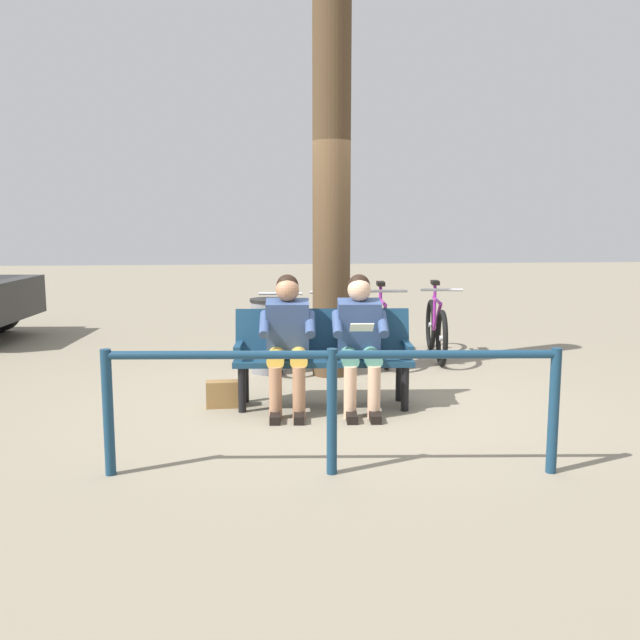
# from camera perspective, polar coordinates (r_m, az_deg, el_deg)

# --- Properties ---
(ground_plane) EXTENTS (40.00, 40.00, 0.00)m
(ground_plane) POSITION_cam_1_polar(r_m,az_deg,el_deg) (6.44, 1.82, -6.75)
(ground_plane) COLOR gray
(bench) EXTENTS (1.63, 0.58, 0.87)m
(bench) POSITION_cam_1_polar(r_m,az_deg,el_deg) (6.21, 0.24, -2.51)
(bench) COLOR navy
(bench) RESTS_ON ground
(person_reading) EXTENTS (0.51, 0.78, 1.20)m
(person_reading) POSITION_cam_1_polar(r_m,az_deg,el_deg) (6.04, 3.34, -1.31)
(person_reading) COLOR #334772
(person_reading) RESTS_ON ground
(person_companion) EXTENTS (0.51, 0.78, 1.20)m
(person_companion) POSITION_cam_1_polar(r_m,az_deg,el_deg) (6.02, -2.74, -1.35)
(person_companion) COLOR #334772
(person_companion) RESTS_ON ground
(handbag) EXTENTS (0.30, 0.15, 0.24)m
(handbag) POSITION_cam_1_polar(r_m,az_deg,el_deg) (6.25, -8.11, -6.16)
(handbag) COLOR olive
(handbag) RESTS_ON ground
(tree_trunk) EXTENTS (0.41, 0.41, 4.02)m
(tree_trunk) POSITION_cam_1_polar(r_m,az_deg,el_deg) (7.33, 0.97, 10.97)
(tree_trunk) COLOR #4C3823
(tree_trunk) RESTS_ON ground
(litter_bin) EXTENTS (0.41, 0.41, 0.82)m
(litter_bin) POSITION_cam_1_polar(r_m,az_deg,el_deg) (7.55, -4.30, -1.31)
(litter_bin) COLOR slate
(litter_bin) RESTS_ON ground
(bicycle_orange) EXTENTS (0.48, 1.67, 0.94)m
(bicycle_orange) POSITION_cam_1_polar(r_m,az_deg,el_deg) (8.47, 9.68, -0.72)
(bicycle_orange) COLOR black
(bicycle_orange) RESTS_ON ground
(bicycle_silver) EXTENTS (0.48, 1.68, 0.94)m
(bicycle_silver) POSITION_cam_1_polar(r_m,az_deg,el_deg) (8.25, 5.19, -0.88)
(bicycle_silver) COLOR black
(bicycle_silver) RESTS_ON ground
(bicycle_black) EXTENTS (0.60, 1.63, 0.94)m
(bicycle_black) POSITION_cam_1_polar(r_m,az_deg,el_deg) (8.04, 1.39, -1.08)
(bicycle_black) COLOR black
(bicycle_black) RESTS_ON ground
(bicycle_purple) EXTENTS (0.48, 1.67, 0.94)m
(bicycle_purple) POSITION_cam_1_polar(r_m,az_deg,el_deg) (7.95, -3.04, -1.20)
(bicycle_purple) COLOR black
(bicycle_purple) RESTS_ON ground
(railing_fence) EXTENTS (3.01, 0.31, 0.85)m
(railing_fence) POSITION_cam_1_polar(r_m,az_deg,el_deg) (4.49, 1.01, -5.69)
(railing_fence) COLOR navy
(railing_fence) RESTS_ON ground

